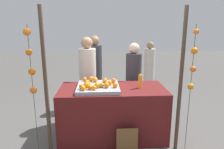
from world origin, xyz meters
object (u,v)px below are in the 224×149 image
object	(u,v)px
juice_bottle	(140,81)
stall_counter	(112,112)
chalkboard_sign	(127,142)
vendor_left	(88,82)
orange_1	(87,85)
orange_0	(102,85)
vendor_right	(133,84)

from	to	relation	value
juice_bottle	stall_counter	bearing A→B (deg)	178.31
chalkboard_sign	vendor_left	world-z (taller)	vendor_left
orange_1	vendor_left	bearing A→B (deg)	92.52
stall_counter	vendor_left	xyz separation A→B (m)	(-0.46, 0.74, 0.35)
orange_0	vendor_right	xyz separation A→B (m)	(0.66, 0.87, -0.25)
chalkboard_sign	vendor_left	distance (m)	1.57
orange_0	vendor_right	size ratio (longest dim) A/B	0.05
orange_1	juice_bottle	size ratio (longest dim) A/B	0.38
stall_counter	chalkboard_sign	distance (m)	0.64
stall_counter	orange_0	size ratio (longest dim) A/B	22.81
juice_bottle	vendor_left	distance (m)	1.22
stall_counter	vendor_left	distance (m)	0.94
orange_1	vendor_left	world-z (taller)	vendor_left
stall_counter	vendor_right	distance (m)	0.92
stall_counter	vendor_left	size ratio (longest dim) A/B	1.05
orange_1	chalkboard_sign	size ratio (longest dim) A/B	0.20
orange_0	orange_1	size ratio (longest dim) A/B	0.87
stall_counter	juice_bottle	distance (m)	0.73
chalkboard_sign	vendor_right	size ratio (longest dim) A/B	0.28
stall_counter	orange_0	distance (m)	0.59
vendor_left	vendor_right	distance (m)	0.94
orange_1	vendor_right	world-z (taller)	vendor_right
stall_counter	orange_0	xyz separation A→B (m)	(-0.19, -0.14, 0.54)
orange_0	vendor_right	distance (m)	1.12
vendor_left	vendor_right	world-z (taller)	vendor_left
juice_bottle	chalkboard_sign	bearing A→B (deg)	-117.14
orange_1	vendor_right	xyz separation A→B (m)	(0.90, 0.87, -0.25)
orange_0	chalkboard_sign	bearing A→B (deg)	-48.42
orange_0	vendor_right	bearing A→B (deg)	52.82
chalkboard_sign	vendor_left	bearing A→B (deg)	116.41
stall_counter	orange_1	distance (m)	0.71
orange_1	chalkboard_sign	bearing A→B (deg)	-34.64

